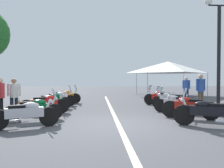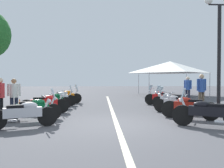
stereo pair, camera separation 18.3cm
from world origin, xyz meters
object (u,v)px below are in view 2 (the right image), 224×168
traffic_cone_0 (187,102)px  bystander_3 (14,94)px  motorcycle_left_row_4 (59,98)px  motorcycle_right_row_2 (176,103)px  motorcycle_left_row_3 (52,101)px  motorcycle_right_row_4 (162,98)px  motorcycle_left_row_2 (45,103)px  motorcycle_right_row_1 (189,107)px  bystander_4 (0,94)px  motorcycle_left_row_5 (65,96)px  event_tent (170,67)px  traffic_cone_2 (20,105)px  motorcycle_left_row_1 (34,108)px  motorcycle_left_row_0 (24,114)px  street_lamp_twin_globe (219,35)px  motorcycle_right_row_0 (207,112)px  motorcycle_right_row_3 (170,100)px  bystander_2 (188,87)px  bystander_1 (201,89)px

traffic_cone_0 → bystander_3: 8.52m
motorcycle_left_row_4 → motorcycle_right_row_2: (-2.85, -5.75, -0.00)m
motorcycle_left_row_3 → motorcycle_right_row_4: 6.13m
motorcycle_left_row_3 → motorcycle_left_row_2: bearing=-113.8°
motorcycle_right_row_1 → bystander_4: bystander_4 is taller
motorcycle_left_row_5 → event_tent: (6.58, -8.68, 2.18)m
motorcycle_left_row_2 → motorcycle_left_row_3: bearing=75.1°
traffic_cone_2 → motorcycle_right_row_2: bearing=-97.6°
motorcycle_right_row_2 → motorcycle_left_row_5: bearing=-2.9°
motorcycle_left_row_1 → motorcycle_left_row_0: bearing=-107.9°
street_lamp_twin_globe → event_tent: street_lamp_twin_globe is taller
motorcycle_left_row_2 → bystander_4: bearing=-167.7°
motorcycle_left_row_2 → bystander_3: bearing=-173.6°
motorcycle_right_row_0 → motorcycle_right_row_4: motorcycle_right_row_0 is taller
bystander_3 → bystander_4: (-0.35, 0.40, 0.02)m
motorcycle_right_row_3 → motorcycle_left_row_3: bearing=35.5°
motorcycle_left_row_0 → bystander_2: size_ratio=1.19×
traffic_cone_0 → motorcycle_left_row_5: bearing=71.7°
motorcycle_left_row_3 → motorcycle_right_row_3: 6.01m
motorcycle_right_row_3 → bystander_4: size_ratio=1.07×
motorcycle_left_row_3 → motorcycle_left_row_4: size_ratio=0.96×
motorcycle_left_row_5 → motorcycle_right_row_4: 5.87m
traffic_cone_2 → event_tent: size_ratio=0.11×
motorcycle_left_row_4 → motorcycle_right_row_4: bearing=-15.7°
motorcycle_left_row_3 → motorcycle_right_row_4: bearing=-11.1°
motorcycle_left_row_2 → motorcycle_left_row_3: motorcycle_left_row_2 is taller
motorcycle_left_row_1 → bystander_2: size_ratio=1.18×
street_lamp_twin_globe → event_tent: 11.86m
motorcycle_left_row_1 → motorcycle_left_row_2: bearing=70.0°
motorcycle_left_row_3 → traffic_cone_0: size_ratio=3.12×
motorcycle_right_row_3 → traffic_cone_0: bearing=-120.4°
motorcycle_right_row_2 → traffic_cone_0: 2.22m
motorcycle_left_row_5 → event_tent: bearing=16.6°
traffic_cone_0 → motorcycle_right_row_2: bearing=146.6°
traffic_cone_0 → event_tent: 9.33m
motorcycle_left_row_1 → motorcycle_right_row_1: (0.08, -5.84, 0.01)m
motorcycle_left_row_4 → bystander_1: size_ratio=1.11×
traffic_cone_2 → street_lamp_twin_globe: bearing=-103.0°
bystander_3 → traffic_cone_2: bearing=-177.1°
motorcycle_right_row_1 → motorcycle_left_row_2: bearing=13.3°
bystander_3 → street_lamp_twin_globe: bearing=77.5°
motorcycle_left_row_2 → bystander_4: bystander_4 is taller
motorcycle_left_row_1 → motorcycle_right_row_3: (2.89, -6.01, 0.01)m
motorcycle_right_row_1 → traffic_cone_0: bearing=-82.6°
bystander_1 → motorcycle_left_row_3: bearing=-103.3°
motorcycle_right_row_2 → traffic_cone_0: bearing=-90.1°
motorcycle_right_row_2 → event_tent: event_tent is taller
street_lamp_twin_globe → traffic_cone_0: (2.88, 0.16, -3.03)m
traffic_cone_0 → motorcycle_left_row_1: bearing=115.3°
traffic_cone_0 → street_lamp_twin_globe: bearing=-176.8°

